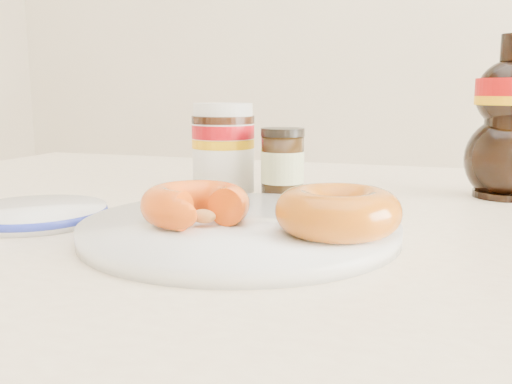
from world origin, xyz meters
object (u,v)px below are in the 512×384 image
(donut_whole, at_px, (338,211))
(blue_rim_saucer, at_px, (35,213))
(dining_table, at_px, (306,277))
(dark_jar, at_px, (282,164))
(plate, at_px, (240,228))
(syrup_bottle, at_px, (510,118))
(nutella_jar, at_px, (223,144))
(donut_bitten, at_px, (195,204))

(donut_whole, xyz_separation_m, blue_rim_saucer, (-0.33, 0.01, -0.03))
(dining_table, height_order, dark_jar, dark_jar)
(plate, relative_size, syrup_bottle, 1.46)
(donut_whole, distance_m, nutella_jar, 0.33)
(dining_table, distance_m, dark_jar, 0.15)
(plate, bearing_deg, donut_whole, -10.53)
(dark_jar, bearing_deg, dining_table, -53.15)
(donut_whole, height_order, nutella_jar, nutella_jar)
(dining_table, relative_size, donut_whole, 12.66)
(plate, xyz_separation_m, donut_bitten, (-0.04, -0.02, 0.03))
(dining_table, height_order, nutella_jar, nutella_jar)
(nutella_jar, relative_size, dark_jar, 1.34)
(blue_rim_saucer, bearing_deg, dining_table, 29.60)
(nutella_jar, relative_size, syrup_bottle, 0.58)
(plate, bearing_deg, blue_rim_saucer, -178.32)
(donut_whole, relative_size, nutella_jar, 0.90)
(blue_rim_saucer, bearing_deg, dark_jar, 44.83)
(nutella_jar, bearing_deg, donut_bitten, -74.25)
(plate, height_order, blue_rim_saucer, same)
(plate, relative_size, nutella_jar, 2.50)
(syrup_bottle, xyz_separation_m, blue_rim_saucer, (-0.49, -0.31, -0.10))
(donut_bitten, xyz_separation_m, dark_jar, (0.02, 0.23, 0.01))
(donut_bitten, relative_size, donut_whole, 0.93)
(donut_bitten, distance_m, nutella_jar, 0.26)
(donut_bitten, relative_size, syrup_bottle, 0.49)
(syrup_bottle, bearing_deg, nutella_jar, -169.14)
(dining_table, bearing_deg, plate, -102.71)
(dining_table, xyz_separation_m, syrup_bottle, (0.23, 0.16, 0.19))
(plate, distance_m, donut_bitten, 0.05)
(plate, xyz_separation_m, nutella_jar, (-0.11, 0.23, 0.06))
(donut_whole, relative_size, syrup_bottle, 0.53)
(donut_bitten, relative_size, blue_rim_saucer, 0.68)
(syrup_bottle, bearing_deg, plate, -130.87)
(donut_bitten, height_order, donut_whole, donut_whole)
(nutella_jar, xyz_separation_m, blue_rim_saucer, (-0.12, -0.24, -0.06))
(donut_bitten, bearing_deg, donut_whole, 6.54)
(blue_rim_saucer, bearing_deg, donut_bitten, -4.02)
(donut_bitten, height_order, dark_jar, dark_jar)
(nutella_jar, height_order, blue_rim_saucer, nutella_jar)
(syrup_bottle, height_order, dark_jar, syrup_bottle)
(donut_whole, bearing_deg, donut_bitten, -179.02)
(plate, distance_m, syrup_bottle, 0.41)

